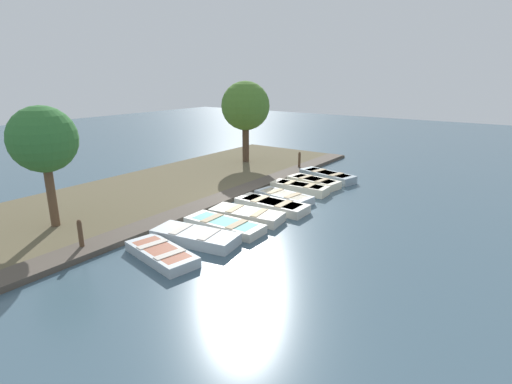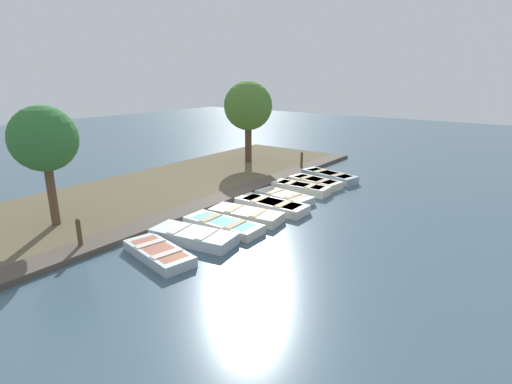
% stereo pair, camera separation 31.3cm
% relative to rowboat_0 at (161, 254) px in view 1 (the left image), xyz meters
% --- Properties ---
extents(ground_plane, '(80.00, 80.00, 0.00)m').
position_rel_rowboat_0_xyz_m(ground_plane, '(-0.83, 6.34, -0.17)').
color(ground_plane, '#425B6B').
extents(shore_bank, '(8.00, 24.00, 0.13)m').
position_rel_rowboat_0_xyz_m(shore_bank, '(-5.83, 6.34, -0.11)').
color(shore_bank, brown).
rests_on(shore_bank, ground_plane).
extents(dock_walkway, '(1.09, 23.51, 0.20)m').
position_rel_rowboat_0_xyz_m(dock_walkway, '(-2.35, 6.34, -0.07)').
color(dock_walkway, '#51473D').
rests_on(dock_walkway, ground_plane).
extents(rowboat_0, '(2.87, 1.58, 0.35)m').
position_rel_rowboat_0_xyz_m(rowboat_0, '(0.00, 0.00, 0.00)').
color(rowboat_0, '#B2BCC1').
rests_on(rowboat_0, ground_plane).
extents(rowboat_1, '(3.17, 1.67, 0.41)m').
position_rel_rowboat_0_xyz_m(rowboat_1, '(-0.04, 1.56, 0.03)').
color(rowboat_1, '#B2BCC1').
rests_on(rowboat_1, ground_plane).
extents(rowboat_2, '(3.12, 1.22, 0.35)m').
position_rel_rowboat_0_xyz_m(rowboat_2, '(0.01, 3.06, -0.00)').
color(rowboat_2, beige).
rests_on(rowboat_2, ground_plane).
extents(rowboat_3, '(3.04, 1.53, 0.39)m').
position_rel_rowboat_0_xyz_m(rowboat_3, '(0.06, 4.39, 0.02)').
color(rowboat_3, beige).
rests_on(rowboat_3, ground_plane).
extents(rowboat_4, '(3.19, 1.15, 0.39)m').
position_rel_rowboat_0_xyz_m(rowboat_4, '(0.19, 6.00, 0.02)').
color(rowboat_4, beige).
rests_on(rowboat_4, ground_plane).
extents(rowboat_5, '(2.80, 1.39, 0.37)m').
position_rel_rowboat_0_xyz_m(rowboat_5, '(-0.05, 7.36, 0.01)').
color(rowboat_5, '#B2BCC1').
rests_on(rowboat_5, ground_plane).
extents(rowboat_6, '(2.86, 1.07, 0.44)m').
position_rel_rowboat_0_xyz_m(rowboat_6, '(-0.12, 8.96, 0.05)').
color(rowboat_6, beige).
rests_on(rowboat_6, ground_plane).
extents(rowboat_7, '(2.85, 1.42, 0.40)m').
position_rel_rowboat_0_xyz_m(rowboat_7, '(-0.13, 10.43, 0.03)').
color(rowboat_7, beige).
rests_on(rowboat_7, ground_plane).
extents(rowboat_8, '(3.35, 1.77, 0.43)m').
position_rel_rowboat_0_xyz_m(rowboat_8, '(-0.11, 12.00, 0.04)').
color(rowboat_8, '#8C9EA8').
rests_on(rowboat_8, ground_plane).
extents(mooring_post_near, '(0.15, 0.15, 1.12)m').
position_rel_rowboat_0_xyz_m(mooring_post_near, '(-2.48, -1.16, 0.39)').
color(mooring_post_near, brown).
rests_on(mooring_post_near, ground_plane).
extents(mooring_post_far, '(0.15, 0.15, 1.12)m').
position_rel_rowboat_0_xyz_m(mooring_post_far, '(-2.48, 13.06, 0.39)').
color(mooring_post_far, brown).
rests_on(mooring_post_far, ground_plane).
extents(park_tree_far_left, '(2.36, 2.36, 4.55)m').
position_rel_rowboat_0_xyz_m(park_tree_far_left, '(-5.17, -0.57, 3.17)').
color(park_tree_far_left, brown).
rests_on(park_tree_far_left, ground_plane).
extents(park_tree_left, '(3.04, 3.04, 5.20)m').
position_rel_rowboat_0_xyz_m(park_tree_left, '(-6.26, 12.73, 3.47)').
color(park_tree_left, '#4C3828').
rests_on(park_tree_left, ground_plane).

